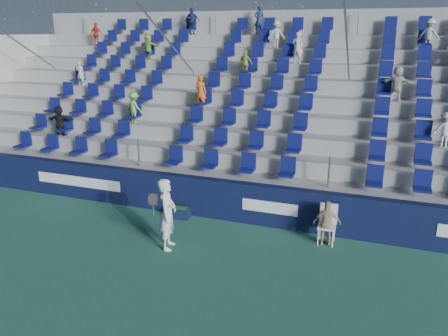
% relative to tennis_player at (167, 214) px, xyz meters
% --- Properties ---
extents(ground, '(70.00, 70.00, 0.00)m').
position_rel_tennis_player_xyz_m(ground, '(0.66, -0.93, -0.94)').
color(ground, '#2B654E').
rests_on(ground, ground).
extents(sponsor_wall, '(24.00, 0.32, 1.20)m').
position_rel_tennis_player_xyz_m(sponsor_wall, '(0.66, 2.22, -0.34)').
color(sponsor_wall, '#0F1537').
rests_on(sponsor_wall, ground).
extents(grandstand, '(24.00, 8.17, 6.63)m').
position_rel_tennis_player_xyz_m(grandstand, '(0.65, 7.31, 1.20)').
color(grandstand, '#989893').
rests_on(grandstand, ground).
extents(tennis_player, '(0.70, 0.77, 1.88)m').
position_rel_tennis_player_xyz_m(tennis_player, '(0.00, 0.00, 0.00)').
color(tennis_player, silver).
rests_on(tennis_player, ground).
extents(line_judge_chair, '(0.48, 0.49, 1.05)m').
position_rel_tennis_player_xyz_m(line_judge_chair, '(3.81, 1.73, -0.34)').
color(line_judge_chair, white).
rests_on(line_judge_chair, ground).
extents(line_judge, '(0.76, 0.46, 1.21)m').
position_rel_tennis_player_xyz_m(line_judge, '(3.81, 1.57, -0.33)').
color(line_judge, tan).
rests_on(line_judge, ground).
extents(ball_bin, '(0.61, 0.44, 0.32)m').
position_rel_tennis_player_xyz_m(ball_bin, '(-0.52, 1.82, -0.77)').
color(ball_bin, '#0E1734').
rests_on(ball_bin, ground).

